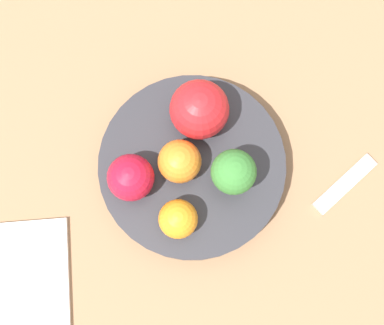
{
  "coord_description": "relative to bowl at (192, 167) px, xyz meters",
  "views": [
    {
      "loc": [
        -0.01,
        -0.11,
        0.6
      ],
      "look_at": [
        0.0,
        0.0,
        0.06
      ],
      "focal_mm": 50.0,
      "sensor_mm": 36.0,
      "label": 1
    }
  ],
  "objects": [
    {
      "name": "ground_plane",
      "position": [
        0.0,
        0.0,
        -0.04
      ],
      "size": [
        6.0,
        6.0,
        0.0
      ],
      "primitive_type": "plane",
      "color": "gray"
    },
    {
      "name": "apple_red",
      "position": [
        -0.06,
        -0.01,
        0.04
      ],
      "size": [
        0.05,
        0.05,
        0.05
      ],
      "color": "#B7142D",
      "rests_on": "bowl"
    },
    {
      "name": "broccoli",
      "position": [
        0.04,
        -0.02,
        0.05
      ],
      "size": [
        0.05,
        0.05,
        0.06
      ],
      "color": "#99C17A",
      "rests_on": "bowl"
    },
    {
      "name": "orange_back",
      "position": [
        -0.01,
        -0.0,
        0.04
      ],
      "size": [
        0.04,
        0.04,
        0.04
      ],
      "color": "orange",
      "rests_on": "bowl"
    },
    {
      "name": "apple_green",
      "position": [
        0.01,
        0.05,
        0.05
      ],
      "size": [
        0.06,
        0.06,
        0.06
      ],
      "color": "red",
      "rests_on": "bowl"
    },
    {
      "name": "orange_front",
      "position": [
        -0.02,
        -0.06,
        0.04
      ],
      "size": [
        0.04,
        0.04,
        0.04
      ],
      "color": "orange",
      "rests_on": "bowl"
    },
    {
      "name": "bowl",
      "position": [
        0.0,
        0.0,
        0.0
      ],
      "size": [
        0.2,
        0.2,
        0.03
      ],
      "color": "#2D2D33",
      "rests_on": "table_surface"
    },
    {
      "name": "table_surface",
      "position": [
        0.0,
        0.0,
        -0.03
      ],
      "size": [
        1.2,
        1.2,
        0.02
      ],
      "color": "#936D4C",
      "rests_on": "ground_plane"
    },
    {
      "name": "napkin",
      "position": [
        -0.2,
        -0.11,
        -0.01
      ],
      "size": [
        0.12,
        0.14,
        0.01
      ],
      "color": "white",
      "rests_on": "table_surface"
    },
    {
      "name": "spoon",
      "position": [
        0.16,
        -0.03,
        -0.01
      ],
      "size": [
        0.08,
        0.06,
        0.01
      ],
      "color": "silver",
      "rests_on": "table_surface"
    }
  ]
}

